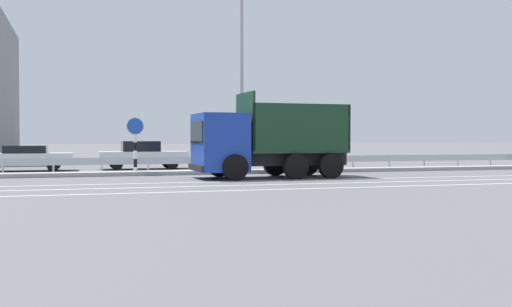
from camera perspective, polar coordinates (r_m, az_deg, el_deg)
name	(u,v)px	position (r m, az deg, el deg)	size (l,w,h in m)	color
ground_plane	(226,176)	(26.51, -2.90, -2.14)	(320.00, 320.00, 0.00)	#565659
lane_strip_0	(285,180)	(23.61, 2.81, -2.57)	(61.18, 0.16, 0.01)	silver
lane_strip_1	(303,184)	(21.85, 4.46, -2.90)	(61.18, 0.16, 0.01)	silver
lane_strip_2	(324,188)	(20.02, 6.51, -3.30)	(61.18, 0.16, 0.01)	silver
median_island	(218,172)	(27.97, -3.64, -1.77)	(33.65, 1.10, 0.18)	gray
median_guardrail	(214,161)	(28.74, -4.01, -0.73)	(61.18, 0.09, 0.78)	#9EA0A5
dump_truck	(251,146)	(24.97, -0.48, 0.73)	(6.55, 2.90, 3.56)	#19389E
median_road_sign	(135,145)	(27.32, -11.43, 0.85)	(0.78, 0.16, 2.60)	white
street_lamp_1	(243,67)	(28.27, -1.23, 8.23)	(0.72, 2.59, 8.95)	#ADADB2
parked_car_3	(23,158)	(32.53, -21.29, -0.37)	(4.89, 2.06, 1.29)	silver
parked_car_4	(143,155)	(32.96, -10.75, -0.15)	(4.70, 1.98, 1.51)	silver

